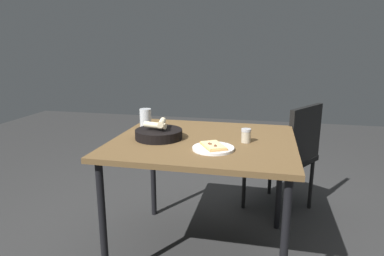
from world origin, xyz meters
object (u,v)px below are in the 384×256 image
Objects in this scene: dining_table at (204,150)px; chair_near at (289,151)px; pizza_plate at (213,148)px; pepper_shaker at (246,136)px; beer_glass at (146,120)px; bread_basket at (159,133)px.

dining_table is 0.89m from chair_near.
pepper_shaker is at bearing -131.86° from pizza_plate.
beer_glass is at bearing 28.24° from chair_near.
beer_glass is at bearing -34.89° from pizza_plate.
bread_basket reaches higher than pepper_shaker.
pizza_plate is at bearing 157.52° from bread_basket.
pizza_plate is (-0.09, 0.19, 0.08)m from dining_table.
beer_glass reaches higher than pepper_shaker.
chair_near is (-0.45, -0.87, -0.26)m from pizza_plate.
beer_glass reaches higher than pizza_plate.
pepper_shaker is at bearing 177.61° from dining_table.
pizza_plate is 2.81× the size of pepper_shaker.
beer_glass reaches higher than bread_basket.
bread_basket is 0.32× the size of chair_near.
pepper_shaker reaches higher than pizza_plate.
dining_table is at bearing -2.39° from pepper_shaker.
dining_table is at bearing -170.76° from bread_basket.
beer_glass is at bearing -21.49° from dining_table.
dining_table is 0.22m from pizza_plate.
chair_near is at bearing -137.90° from bread_basket.
dining_table is 0.29m from bread_basket.
pepper_shaker is at bearing 67.14° from chair_near.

